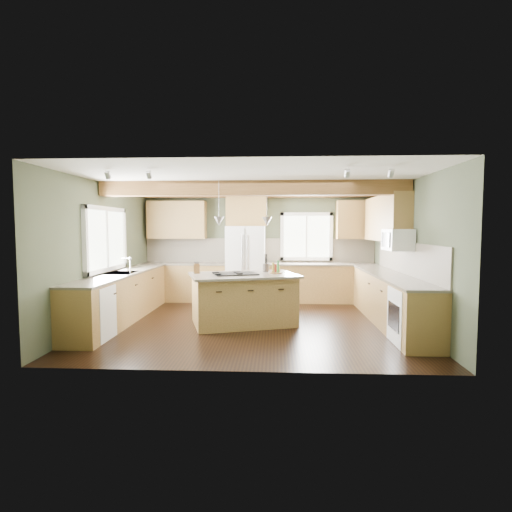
{
  "coord_description": "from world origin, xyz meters",
  "views": [
    {
      "loc": [
        0.41,
        -7.27,
        1.77
      ],
      "look_at": [
        0.03,
        0.3,
        1.23
      ],
      "focal_mm": 28.0,
      "sensor_mm": 36.0,
      "label": 1
    }
  ],
  "objects": [
    {
      "name": "bottle_tray",
      "position": [
        0.41,
        0.1,
        1.03
      ],
      "size": [
        0.25,
        0.25,
        0.22
      ],
      "primitive_type": null,
      "rotation": [
        0.0,
        0.0,
        0.04
      ],
      "color": "brown",
      "rests_on": "island_top"
    },
    {
      "name": "cooktop",
      "position": [
        -0.32,
        -0.1,
        0.93
      ],
      "size": [
        0.89,
        0.72,
        0.02
      ],
      "primitive_type": "cube",
      "rotation": [
        0.0,
        0.0,
        0.3
      ],
      "color": "black",
      "rests_on": "island_top"
    },
    {
      "name": "pendant_right",
      "position": [
        0.24,
        0.07,
        1.88
      ],
      "size": [
        0.18,
        0.18,
        0.16
      ],
      "primitive_type": "cone",
      "rotation": [
        3.14,
        0.0,
        0.0
      ],
      "color": "#B2B2B7",
      "rests_on": "ceiling"
    },
    {
      "name": "upper_cab_right",
      "position": [
        2.62,
        0.9,
        1.95
      ],
      "size": [
        0.35,
        2.2,
        0.9
      ],
      "primitive_type": "cube",
      "color": "brown",
      "rests_on": "wall_right"
    },
    {
      "name": "dishwasher",
      "position": [
        -2.49,
        -1.25,
        0.43
      ],
      "size": [
        0.6,
        0.6,
        0.84
      ],
      "primitive_type": "cube",
      "color": "white",
      "rests_on": "floor"
    },
    {
      "name": "faucet",
      "position": [
        -2.32,
        0.05,
        1.05
      ],
      "size": [
        0.02,
        0.02,
        0.28
      ],
      "primitive_type": "cylinder",
      "color": "#B2B2B7",
      "rests_on": "sink"
    },
    {
      "name": "utensil_crock",
      "position": [
        0.22,
        0.32,
        1.0
      ],
      "size": [
        0.15,
        0.15,
        0.16
      ],
      "primitive_type": "cylinder",
      "rotation": [
        0.0,
        0.0,
        0.39
      ],
      "color": "#39332E",
      "rests_on": "island_top"
    },
    {
      "name": "backsplash_right",
      "position": [
        2.78,
        0.05,
        1.21
      ],
      "size": [
        0.03,
        3.7,
        0.58
      ],
      "primitive_type": "cube",
      "color": "brown",
      "rests_on": "wall_right"
    },
    {
      "name": "base_cab_right",
      "position": [
        2.5,
        0.05,
        0.44
      ],
      "size": [
        0.6,
        3.7,
        0.88
      ],
      "primitive_type": "cube",
      "color": "brown",
      "rests_on": "floor"
    },
    {
      "name": "ceiling_beam",
      "position": [
        0.0,
        -0.06,
        2.47
      ],
      "size": [
        5.55,
        0.26,
        0.26
      ],
      "primitive_type": "cube",
      "color": "#553718",
      "rests_on": "ceiling"
    },
    {
      "name": "soffit_trim",
      "position": [
        0.0,
        2.4,
        2.54
      ],
      "size": [
        5.55,
        0.2,
        0.1
      ],
      "primitive_type": "cube",
      "color": "#553718",
      "rests_on": "ceiling"
    },
    {
      "name": "refrigerator",
      "position": [
        -0.3,
        2.12,
        0.9
      ],
      "size": [
        0.9,
        0.74,
        1.8
      ],
      "primitive_type": "cube",
      "color": "white",
      "rests_on": "floor"
    },
    {
      "name": "pendant_left",
      "position": [
        -0.6,
        -0.19,
        1.88
      ],
      "size": [
        0.18,
        0.18,
        0.16
      ],
      "primitive_type": "cone",
      "rotation": [
        3.14,
        0.0,
        0.0
      ],
      "color": "#B2B2B7",
      "rests_on": "ceiling"
    },
    {
      "name": "counter_back_left",
      "position": [
        -1.79,
        2.2,
        0.9
      ],
      "size": [
        2.06,
        0.64,
        0.04
      ],
      "primitive_type": "cube",
      "color": "#4B4337",
      "rests_on": "base_cab_back_left"
    },
    {
      "name": "knife_block",
      "position": [
        -1.05,
        -0.01,
        1.01
      ],
      "size": [
        0.12,
        0.1,
        0.18
      ],
      "primitive_type": "cube",
      "rotation": [
        0.0,
        0.0,
        0.16
      ],
      "color": "brown",
      "rests_on": "island_top"
    },
    {
      "name": "window_left",
      "position": [
        -2.78,
        0.05,
        1.55
      ],
      "size": [
        0.04,
        1.6,
        1.05
      ],
      "primitive_type": "cube",
      "color": "white",
      "rests_on": "wall_left"
    },
    {
      "name": "base_cab_left",
      "position": [
        -2.5,
        0.05,
        0.44
      ],
      "size": [
        0.6,
        3.7,
        0.88
      ],
      "primitive_type": "cube",
      "color": "brown",
      "rests_on": "floor"
    },
    {
      "name": "oven",
      "position": [
        2.49,
        -1.25,
        0.43
      ],
      "size": [
        0.6,
        0.72,
        0.84
      ],
      "primitive_type": "cube",
      "color": "white",
      "rests_on": "floor"
    },
    {
      "name": "ceiling",
      "position": [
        0.0,
        0.0,
        2.6
      ],
      "size": [
        5.6,
        5.6,
        0.0
      ],
      "primitive_type": "plane",
      "rotation": [
        3.14,
        0.0,
        0.0
      ],
      "color": "silver",
      "rests_on": "wall_back"
    },
    {
      "name": "wall_back",
      "position": [
        0.0,
        2.5,
        1.3
      ],
      "size": [
        5.6,
        0.0,
        5.6
      ],
      "primitive_type": "plane",
      "rotation": [
        1.57,
        0.0,
        0.0
      ],
      "color": "#414833",
      "rests_on": "ground"
    },
    {
      "name": "island",
      "position": [
        -0.18,
        -0.06,
        0.44
      ],
      "size": [
        2.01,
        1.56,
        0.88
      ],
      "primitive_type": "cube",
      "rotation": [
        0.0,
        0.0,
        0.3
      ],
      "color": "brown",
      "rests_on": "floor"
    },
    {
      "name": "island_top",
      "position": [
        -0.18,
        -0.06,
        0.9
      ],
      "size": [
        2.16,
        1.71,
        0.04
      ],
      "primitive_type": "cube",
      "rotation": [
        0.0,
        0.0,
        0.3
      ],
      "color": "#4B4337",
      "rests_on": "island"
    },
    {
      "name": "wall_left",
      "position": [
        -2.8,
        0.0,
        1.3
      ],
      "size": [
        0.0,
        5.0,
        5.0
      ],
      "primitive_type": "plane",
      "rotation": [
        1.57,
        0.0,
        1.57
      ],
      "color": "#414833",
      "rests_on": "ground"
    },
    {
      "name": "counter_right",
      "position": [
        2.5,
        0.05,
        0.9
      ],
      "size": [
        0.64,
        3.74,
        0.04
      ],
      "primitive_type": "cube",
      "color": "#4B4337",
      "rests_on": "base_cab_right"
    },
    {
      "name": "wall_right",
      "position": [
        2.8,
        0.0,
        1.3
      ],
      "size": [
        0.0,
        5.0,
        5.0
      ],
      "primitive_type": "plane",
      "rotation": [
        1.57,
        0.0,
        -1.57
      ],
      "color": "#414833",
      "rests_on": "ground"
    },
    {
      "name": "upper_cab_back_left",
      "position": [
        -1.99,
        2.33,
        1.95
      ],
      "size": [
        1.4,
        0.35,
        0.9
      ],
      "primitive_type": "cube",
      "color": "brown",
      "rests_on": "wall_back"
    },
    {
      "name": "upper_cab_back_corner",
      "position": [
        2.3,
        2.33,
        1.95
      ],
      "size": [
        0.9,
        0.35,
        0.9
      ],
      "primitive_type": "cube",
      "color": "brown",
      "rests_on": "wall_back"
    },
    {
      "name": "floor",
      "position": [
        0.0,
        0.0,
        0.0
      ],
      "size": [
        5.6,
        5.6,
        0.0
      ],
      "primitive_type": "plane",
      "color": "black",
      "rests_on": "ground"
    },
    {
      "name": "window_back",
      "position": [
        1.15,
        2.48,
        1.55
      ],
      "size": [
        1.1,
        0.04,
        1.0
      ],
      "primitive_type": "cube",
      "color": "white",
      "rests_on": "wall_back"
    },
    {
      "name": "backsplash_back",
      "position": [
        0.0,
        2.48,
        1.21
      ],
      "size": [
        5.58,
        0.03,
        0.58
      ],
      "primitive_type": "cube",
      "color": "brown",
      "rests_on": "wall_back"
    },
    {
      "name": "sink",
      "position": [
        -2.5,
        0.05,
        0.91
      ],
      "size": [
        0.5,
        0.65,
        0.03
      ],
      "primitive_type": "cube",
      "color": "#262628",
      "rests_on": "counter_left"
    },
    {
      "name": "base_cab_back_left",
      "position": [
        -1.79,
        2.2,
        0.44
      ],
      "size": [
        2.02,
        0.6,
        0.88
      ],
      "primitive_type": "cube",
      "color": "brown",
      "rests_on": "floor"
    },
    {
      "name": "microwave",
      "position": [
        2.58,
        -0.05,
        1.55
      ],
      "size": [
        0.4,
        0.7,
        0.38
      ],
      "primitive_type": "cube",
      "color": "white",
      "rests_on": "wall_right"
    },
    {
      "name": "upper_cab_over_fridge",
      "position": [
        -0.3,
        2.33,
        2.15
      ],
      "size": [
        0.96,
        0.35,
        0.7
      ],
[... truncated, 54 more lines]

